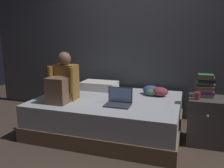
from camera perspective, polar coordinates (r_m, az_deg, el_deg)
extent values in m
plane|color=#47382D|center=(3.18, 0.87, -13.51)|extent=(8.00, 8.00, 0.00)
cube|color=#4C4F54|center=(4.03, 6.16, 11.64)|extent=(5.60, 0.10, 2.70)
cube|color=#7A6047|center=(3.46, -0.82, -9.59)|extent=(2.00, 1.50, 0.19)
cube|color=#B2B7C1|center=(3.38, -0.83, -5.77)|extent=(1.96, 1.46, 0.29)
cube|color=#474442|center=(3.25, 21.73, -8.16)|extent=(0.44, 0.44, 0.59)
sphere|color=gray|center=(3.01, 22.14, -7.23)|extent=(0.04, 0.04, 0.04)
cube|color=olive|center=(3.30, -11.01, 0.48)|extent=(0.30, 0.20, 0.48)
sphere|color=brown|center=(3.23, -11.50, 6.05)|extent=(0.18, 0.18, 0.18)
cube|color=brown|center=(3.13, -12.91, -1.54)|extent=(0.26, 0.24, 0.34)
cylinder|color=olive|center=(3.25, -14.71, 1.22)|extent=(0.07, 0.07, 0.34)
cylinder|color=olive|center=(3.09, -9.72, 0.90)|extent=(0.07, 0.07, 0.34)
cube|color=#333842|center=(2.97, 1.38, -5.18)|extent=(0.32, 0.22, 0.02)
cube|color=#333842|center=(3.04, 2.02, -2.59)|extent=(0.32, 0.01, 0.20)
cube|color=#8CB2EA|center=(3.03, 1.98, -2.63)|extent=(0.29, 0.00, 0.18)
cube|color=silver|center=(3.84, -3.05, -0.38)|extent=(0.56, 0.36, 0.13)
cube|color=beige|center=(3.21, 21.81, -2.57)|extent=(0.17, 0.12, 0.04)
cube|color=#703D84|center=(3.20, 21.65, -1.92)|extent=(0.20, 0.15, 0.04)
cube|color=beige|center=(3.20, 21.61, -1.29)|extent=(0.18, 0.14, 0.03)
cube|color=brown|center=(3.18, 21.58, -0.77)|extent=(0.21, 0.15, 0.03)
cube|color=#703D84|center=(3.20, 21.72, -0.19)|extent=(0.23, 0.14, 0.03)
cube|color=#387042|center=(3.19, 21.53, 0.26)|extent=(0.20, 0.15, 0.03)
cube|color=black|center=(3.17, 21.97, 0.76)|extent=(0.20, 0.13, 0.04)
cube|color=brown|center=(3.17, 21.85, 1.42)|extent=(0.19, 0.16, 0.03)
cube|color=#387042|center=(3.16, 21.76, 1.92)|extent=(0.18, 0.14, 0.03)
cylinder|color=#933833|center=(3.04, 19.89, -2.72)|extent=(0.08, 0.08, 0.09)
ellipsoid|color=#8E3D47|center=(3.49, 11.51, -1.84)|extent=(0.24, 0.20, 0.13)
ellipsoid|color=#3D4C8E|center=(3.58, 9.35, -1.41)|extent=(0.24, 0.20, 0.13)
ellipsoid|color=#4C6B56|center=(3.49, 9.46, -2.03)|extent=(0.18, 0.15, 0.10)
ellipsoid|color=#4C6B56|center=(3.60, 10.45, -1.67)|extent=(0.17, 0.14, 0.09)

